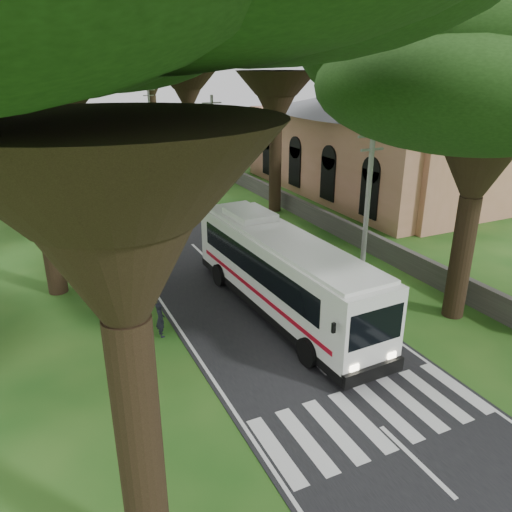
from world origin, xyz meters
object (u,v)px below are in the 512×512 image
at_px(pole_near, 367,206).
at_px(pole_far, 150,120).
at_px(coach_bus, 281,271).
at_px(pedestrian, 160,319).
at_px(distant_car_b, 81,148).
at_px(pole_mid, 213,145).
at_px(distant_car_c, 86,132).
at_px(church, 373,133).

bearing_deg(pole_near, pole_far, 90.00).
xyz_separation_m(coach_bus, pedestrian, (-5.40, 0.22, -1.19)).
xyz_separation_m(pole_near, coach_bus, (-4.70, -0.45, -2.24)).
height_order(pole_far, distant_car_b, pole_far).
xyz_separation_m(pole_far, distant_car_b, (-7.35, 4.72, -3.43)).
distance_m(pole_mid, pole_far, 20.00).
relative_size(pole_near, pole_far, 1.00).
bearing_deg(pedestrian, distant_car_b, -4.34).
bearing_deg(coach_bus, distant_car_c, 87.65).
xyz_separation_m(pole_mid, pedestrian, (-10.11, -20.23, -3.43)).
bearing_deg(pole_mid, church, -19.81).
bearing_deg(church, distant_car_c, 111.06).
bearing_deg(pedestrian, pole_mid, -27.38).
bearing_deg(pole_mid, coach_bus, -102.95).
xyz_separation_m(pole_near, pole_far, (0.00, 40.00, 0.00)).
xyz_separation_m(coach_bus, distant_car_b, (-2.65, 45.17, -1.19)).
distance_m(church, distant_car_c, 47.67).
distance_m(church, pole_far, 27.41).
bearing_deg(pole_far, church, -63.18).
xyz_separation_m(church, coach_bus, (-17.07, -15.99, -2.97)).
relative_size(pole_far, distant_car_c, 1.69).
bearing_deg(church, coach_bus, -136.86).
relative_size(church, coach_bus, 1.94).
relative_size(church, distant_car_c, 5.06).
distance_m(distant_car_b, distant_car_c, 15.36).
distance_m(pole_mid, distant_car_c, 40.28).
distance_m(distant_car_c, pedestrian, 60.32).
xyz_separation_m(pole_mid, distant_car_b, (-7.35, 24.72, -3.43)).
distance_m(coach_bus, distant_car_c, 60.31).
bearing_deg(distant_car_c, pole_far, 115.69).
bearing_deg(pole_mid, distant_car_b, 106.56).
height_order(church, distant_car_b, church).
bearing_deg(pole_far, distant_car_b, 147.28).
bearing_deg(coach_bus, church, 40.79).
height_order(church, pole_mid, church).
relative_size(pole_mid, distant_car_c, 1.69).
height_order(coach_bus, distant_car_c, coach_bus).
bearing_deg(distant_car_b, pole_far, -29.16).
bearing_deg(pole_near, pole_mid, 90.00).
relative_size(church, pole_near, 3.00).
xyz_separation_m(pole_mid, distant_car_c, (-4.70, 39.85, -3.46)).
bearing_deg(coach_bus, pole_near, 3.09).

